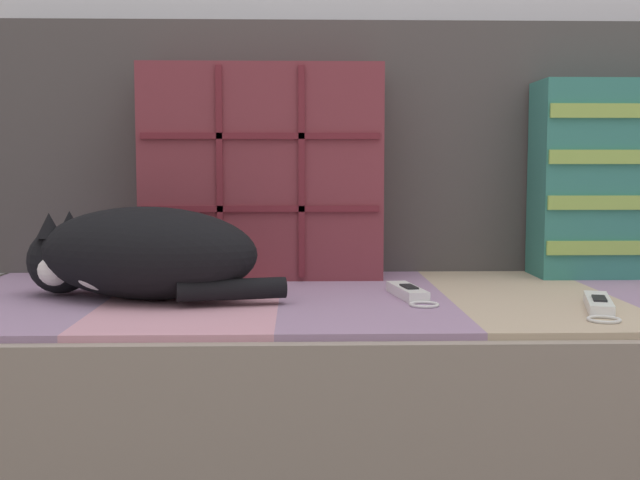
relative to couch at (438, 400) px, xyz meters
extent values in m
cube|color=gray|center=(0.00, 0.00, -0.11)|extent=(1.84, 0.81, 0.18)
cube|color=gray|center=(0.00, 0.00, 0.09)|extent=(1.81, 0.79, 0.21)
cube|color=gray|center=(-0.72, -0.02, 0.20)|extent=(0.29, 0.71, 0.01)
cube|color=#C6899E|center=(-0.43, -0.02, 0.20)|extent=(0.29, 0.71, 0.01)
cube|color=gray|center=(-0.14, -0.02, 0.20)|extent=(0.29, 0.71, 0.01)
cube|color=tan|center=(0.14, -0.02, 0.20)|extent=(0.29, 0.71, 0.01)
cube|color=#474242|center=(0.00, 0.33, 0.47)|extent=(1.81, 0.14, 0.53)
cube|color=brown|center=(-0.33, 0.19, 0.42)|extent=(0.48, 0.13, 0.43)
cube|color=maroon|center=(-0.33, 0.12, 0.35)|extent=(0.46, 0.01, 0.01)
cube|color=maroon|center=(-0.41, 0.12, 0.42)|extent=(0.01, 0.01, 0.41)
cube|color=maroon|center=(-0.33, 0.12, 0.49)|extent=(0.46, 0.01, 0.01)
cube|color=maroon|center=(-0.25, 0.12, 0.42)|extent=(0.01, 0.01, 0.41)
cube|color=#337A70|center=(0.43, 0.19, 0.40)|extent=(0.40, 0.13, 0.40)
ellipsoid|color=black|center=(-0.51, -0.08, 0.28)|extent=(0.43, 0.31, 0.16)
sphere|color=black|center=(-0.67, -0.03, 0.26)|extent=(0.11, 0.11, 0.11)
sphere|color=white|center=(-0.67, -0.06, 0.25)|extent=(0.06, 0.06, 0.06)
ellipsoid|color=white|center=(-0.57, -0.12, 0.26)|extent=(0.12, 0.05, 0.07)
cylinder|color=black|center=(-0.36, -0.15, 0.23)|extent=(0.18, 0.07, 0.03)
cone|color=black|center=(-0.68, -0.06, 0.33)|extent=(0.04, 0.04, 0.04)
cone|color=black|center=(-0.66, 0.00, 0.33)|extent=(0.04, 0.04, 0.04)
cube|color=white|center=(-0.07, -0.07, 0.21)|extent=(0.06, 0.15, 0.02)
cube|color=black|center=(-0.07, -0.08, 0.22)|extent=(0.03, 0.05, 0.00)
cube|color=black|center=(-0.08, 0.00, 0.21)|extent=(0.03, 0.01, 0.02)
torus|color=silver|center=(-0.05, -0.16, 0.21)|extent=(0.06, 0.06, 0.01)
cube|color=white|center=(0.22, -0.20, 0.21)|extent=(0.08, 0.16, 0.02)
cube|color=black|center=(0.21, -0.21, 0.22)|extent=(0.03, 0.06, 0.00)
cube|color=black|center=(0.24, -0.12, 0.21)|extent=(0.03, 0.02, 0.02)
torus|color=silver|center=(0.19, -0.29, 0.21)|extent=(0.06, 0.06, 0.01)
camera|label=1|loc=(-0.26, -1.43, 0.43)|focal=45.00mm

